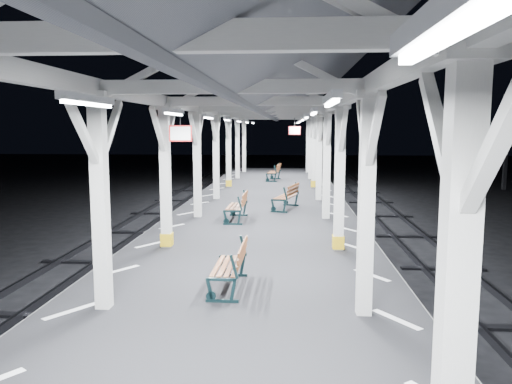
# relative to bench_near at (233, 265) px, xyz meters

# --- Properties ---
(ground) EXTENTS (120.00, 120.00, 0.00)m
(ground) POSITION_rel_bench_near_xyz_m (0.10, 0.95, -1.43)
(ground) COLOR black
(ground) RESTS_ON ground
(platform) EXTENTS (6.00, 50.00, 1.00)m
(platform) POSITION_rel_bench_near_xyz_m (0.10, 0.95, -0.93)
(platform) COLOR black
(platform) RESTS_ON ground
(hazard_stripes_left) EXTENTS (1.00, 48.00, 0.01)m
(hazard_stripes_left) POSITION_rel_bench_near_xyz_m (-2.35, 0.95, -0.42)
(hazard_stripes_left) COLOR silver
(hazard_stripes_left) RESTS_ON platform
(hazard_stripes_right) EXTENTS (1.00, 48.00, 0.01)m
(hazard_stripes_right) POSITION_rel_bench_near_xyz_m (2.55, 0.95, -0.42)
(hazard_stripes_right) COLOR silver
(hazard_stripes_right) RESTS_ON platform
(track_right) EXTENTS (2.20, 60.00, 0.16)m
(track_right) POSITION_rel_bench_near_xyz_m (5.10, 0.95, -1.35)
(track_right) COLOR #2D2D33
(track_right) RESTS_ON ground
(canopy) EXTENTS (5.40, 49.00, 4.65)m
(canopy) POSITION_rel_bench_near_xyz_m (0.10, 0.92, 3.14)
(canopy) COLOR silver
(canopy) RESTS_ON platform
(bench_near) EXTENTS (0.57, 1.49, 0.80)m
(bench_near) POSITION_rel_bench_near_xyz_m (0.00, 0.00, 0.00)
(bench_near) COLOR black
(bench_near) RESTS_ON platform
(bench_mid) EXTENTS (0.61, 1.58, 0.85)m
(bench_mid) POSITION_rel_bench_near_xyz_m (-0.55, 6.44, 0.03)
(bench_mid) COLOR black
(bench_mid) RESTS_ON platform
(bench_far) EXTENTS (0.98, 1.70, 0.87)m
(bench_far) POSITION_rel_bench_near_xyz_m (0.93, 8.61, 0.03)
(bench_far) COLOR black
(bench_far) RESTS_ON platform
(bench_extra) EXTENTS (0.77, 1.67, 0.88)m
(bench_extra) POSITION_rel_bench_near_xyz_m (0.21, 17.93, 0.04)
(bench_extra) COLOR black
(bench_extra) RESTS_ON platform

